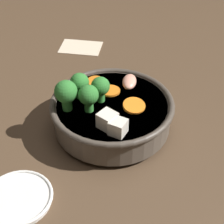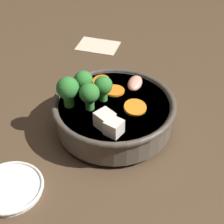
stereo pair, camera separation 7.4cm
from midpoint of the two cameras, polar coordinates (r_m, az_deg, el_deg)
name	(u,v)px [view 2 (the right image)]	position (r m, az deg, el deg)	size (l,w,h in m)	color
ground_plane	(112,128)	(0.77, 2.76, -2.54)	(3.00, 3.00, 0.00)	#4C3826
stirfry_bowl	(111,111)	(0.74, 2.67, 0.11)	(0.24, 0.24, 0.13)	#51473D
side_saucer	(8,188)	(0.66, -12.54, -11.38)	(0.12, 0.12, 0.01)	white
napkin	(97,46)	(1.04, -0.31, 10.02)	(0.13, 0.10, 0.00)	beige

